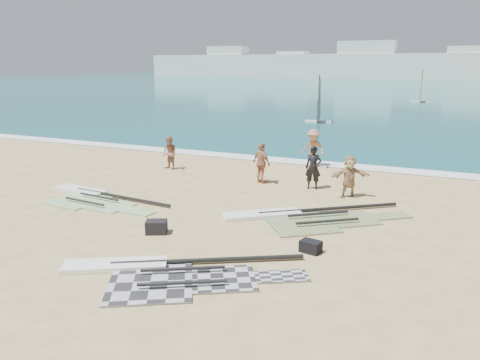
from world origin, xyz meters
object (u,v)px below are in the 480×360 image
at_px(rig_orange, 303,217).
at_px(person_wetsuit, 313,168).
at_px(rig_grey, 163,272).
at_px(rig_green, 92,197).
at_px(gear_bag_far, 311,246).
at_px(beachgoer_back, 262,163).
at_px(beachgoer_mid, 313,148).
at_px(beachgoer_right, 350,176).
at_px(gear_bag_near, 156,227).
at_px(beachgoer_left, 170,153).

distance_m(rig_orange, person_wetsuit, 3.94).
height_order(rig_grey, rig_green, rig_grey).
xyz_separation_m(gear_bag_far, beachgoer_back, (-3.97, 6.42, 0.71)).
height_order(gear_bag_far, beachgoer_mid, beachgoer_mid).
bearing_deg(rig_grey, beachgoer_right, 42.54).
relative_size(rig_grey, beachgoer_mid, 3.18).
height_order(rig_grey, person_wetsuit, person_wetsuit).
bearing_deg(rig_orange, gear_bag_far, -106.18).
distance_m(rig_orange, beachgoer_back, 4.89).
bearing_deg(rig_grey, beachgoer_back, 66.93).
height_order(person_wetsuit, beachgoer_mid, beachgoer_mid).
relative_size(gear_bag_far, beachgoer_back, 0.31).
bearing_deg(person_wetsuit, beachgoer_mid, 97.11).
xyz_separation_m(rig_orange, beachgoer_back, (-2.97, 3.79, 0.82)).
bearing_deg(beachgoer_mid, beachgoer_back, -95.23).
xyz_separation_m(beachgoer_mid, beachgoer_back, (-1.12, -3.97, -0.07)).
bearing_deg(rig_green, gear_bag_near, -20.62).
xyz_separation_m(rig_green, beachgoer_left, (-0.00, 5.47, 0.74)).
bearing_deg(beachgoer_right, beachgoer_mid, 90.06).
xyz_separation_m(rig_grey, gear_bag_near, (-1.74, 2.31, 0.15)).
height_order(rig_orange, beachgoer_left, beachgoer_left).
xyz_separation_m(gear_bag_near, gear_bag_far, (4.61, 0.48, -0.04)).
height_order(rig_grey, gear_bag_near, gear_bag_near).
xyz_separation_m(rig_grey, beachgoer_mid, (0.02, 13.17, 0.88)).
bearing_deg(gear_bag_near, beachgoer_right, 54.58).
xyz_separation_m(beachgoer_left, beachgoer_mid, (6.08, 3.30, 0.14)).
relative_size(gear_bag_far, beachgoer_left, 0.34).
xyz_separation_m(rig_grey, beachgoer_left, (-6.06, 9.87, 0.74)).
bearing_deg(rig_orange, beachgoer_right, 38.10).
bearing_deg(gear_bag_far, beachgoer_right, 91.54).
relative_size(rig_orange, gear_bag_far, 10.94).
bearing_deg(rig_orange, beachgoer_left, 113.70).
bearing_deg(beachgoer_back, rig_green, 72.59).
bearing_deg(beachgoer_left, rig_green, -75.54).
bearing_deg(person_wetsuit, rig_orange, -87.55).
bearing_deg(person_wetsuit, rig_grey, -105.59).
bearing_deg(gear_bag_near, person_wetsuit, 67.37).
relative_size(rig_grey, beachgoer_right, 3.68).
bearing_deg(beachgoer_mid, rig_grey, -79.57).
xyz_separation_m(gear_bag_near, person_wetsuit, (2.87, 6.89, 0.68)).
height_order(rig_grey, beachgoer_right, beachgoer_right).
bearing_deg(beachgoer_left, gear_bag_far, -24.03).
relative_size(beachgoer_mid, beachgoer_right, 1.16).
bearing_deg(gear_bag_far, rig_grey, -135.90).
relative_size(rig_grey, beachgoer_left, 3.76).
bearing_deg(gear_bag_far, person_wetsuit, 105.12).
distance_m(rig_orange, beachgoer_mid, 8.03).
distance_m(rig_green, gear_bag_near, 4.80).
bearing_deg(gear_bag_far, gear_bag_near, -174.11).
relative_size(gear_bag_near, beachgoer_mid, 0.33).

